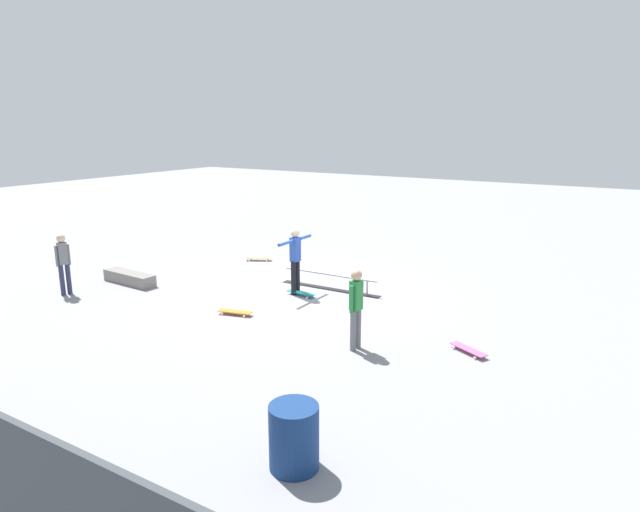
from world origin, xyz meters
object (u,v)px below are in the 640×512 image
Objects in this scene: loose_skateboard_natural at (259,258)px; trash_bin at (294,437)px; bystander_green_shirt at (356,305)px; loose_skateboard_orange at (235,312)px; skater_main at (295,256)px; skate_ledge at (130,278)px; skateboard_main at (301,293)px; grind_rail at (330,282)px; bystander_grey_shirt at (63,261)px; loose_skateboard_pink at (468,349)px.

trash_bin reaches higher than loose_skateboard_natural.
bystander_green_shirt is 1.93× the size of loose_skateboard_orange.
loose_skateboard_natural is (2.93, -2.30, -0.92)m from skater_main.
skateboard_main is (-4.57, -1.50, -0.08)m from skate_ledge.
grind_rail is 1.27m from skater_main.
skate_ledge is 9.52m from trash_bin.
loose_skateboard_orange is 0.97× the size of trash_bin.
skater_main is 2.08× the size of loose_skateboard_orange.
skater_main is 7.28m from trash_bin.
grind_rail is at bearing 59.36° from loose_skateboard_orange.
skater_main is 0.94m from skateboard_main.
grind_rail is at bearing -107.44° from skateboard_main.
bystander_grey_shirt is at bearing 178.43° from loose_skateboard_orange.
grind_rail is 7.70m from trash_bin.
skateboard_main is 0.99× the size of loose_skateboard_orange.
bystander_grey_shirt is 4.84m from loose_skateboard_orange.
bystander_green_shirt is at bearing 144.43° from skateboard_main.
bystander_grey_shirt is at bearing 34.18° from grind_rail.
bystander_grey_shirt reaches higher than grind_rail.
loose_skateboard_pink is (-7.78, 3.69, 0.00)m from loose_skateboard_natural.
bystander_green_shirt is 3.36m from loose_skateboard_orange.
skater_main is at bearing -119.48° from bystander_green_shirt.
loose_skateboard_natural is at bearing -119.28° from bystander_green_shirt.
skateboard_main is at bearing -120.83° from bystander_green_shirt.
grind_rail is at bearing -32.76° from skater_main.
grind_rail is 3.57× the size of loose_skateboard_pink.
skater_main is 1.09× the size of bystander_grey_shirt.
loose_skateboard_natural is 1.00× the size of loose_skateboard_pink.
skater_main is at bearing 67.28° from loose_skateboard_orange.
loose_skateboard_natural is (3.13, -2.35, 0.00)m from skateboard_main.
loose_skateboard_pink is (-1.92, -0.94, -0.83)m from bystander_green_shirt.
loose_skateboard_pink is (-4.66, 1.34, 0.00)m from skateboard_main.
bystander_green_shirt is 3.91m from trash_bin.
bystander_green_shirt is at bearing 115.68° from bystander_grey_shirt.
loose_skateboard_pink is at bearing 168.19° from skateboard_main.
skater_main is 2.11× the size of skateboard_main.
loose_skateboard_natural is (-2.04, -5.34, -0.81)m from bystander_grey_shirt.
skate_ledge is 2.11× the size of loose_skateboard_pink.
loose_skateboard_pink is at bearing -179.07° from skate_ledge.
skater_main is at bearing 55.73° from grind_rail.
loose_skateboard_orange is at bearing -86.51° from bystander_green_shirt.
bystander_grey_shirt is 1.91× the size of loose_skateboard_orange.
skater_main reaches higher than bystander_green_shirt.
skate_ledge is 9.23m from loose_skateboard_pink.
bystander_green_shirt is 1.87× the size of trash_bin.
skater_main is 2.01× the size of trash_bin.
trash_bin is at bearing -78.53° from loose_skateboard_natural.
grind_rail is 4.01m from bystander_green_shirt.
bystander_grey_shirt reaches higher than skateboard_main.
skateboard_main is 0.51× the size of bystander_green_shirt.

